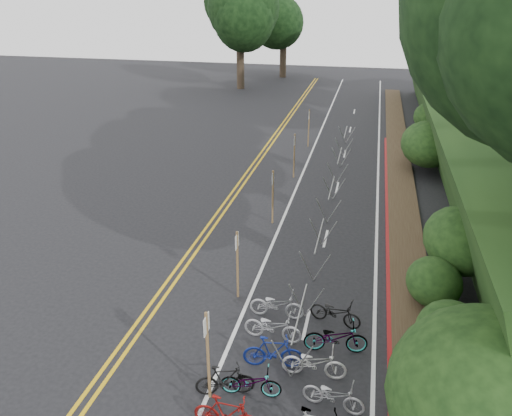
# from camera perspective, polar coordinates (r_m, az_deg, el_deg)

# --- Properties ---
(ground) EXTENTS (120.00, 120.00, 0.00)m
(ground) POSITION_cam_1_polar(r_m,az_deg,el_deg) (13.94, -10.33, -20.89)
(ground) COLOR black
(ground) RESTS_ON ground
(road_markings) EXTENTS (7.47, 80.00, 0.01)m
(road_markings) POSITION_cam_1_polar(r_m,az_deg,el_deg) (21.70, 1.49, -2.71)
(road_markings) COLOR gold
(road_markings) RESTS_ON ground
(red_curb) EXTENTS (0.25, 28.00, 0.10)m
(red_curb) POSITION_cam_1_polar(r_m,az_deg,el_deg) (23.08, 14.90, -1.73)
(red_curb) COLOR maroon
(red_curb) RESTS_ON ground
(bike_racks_rest) EXTENTS (1.14, 23.00, 1.17)m
(bike_racks_rest) POSITION_cam_1_polar(r_m,az_deg,el_deg) (23.69, 8.57, 1.66)
(bike_racks_rest) COLOR gray
(bike_racks_rest) RESTS_ON ground
(signpost_near) EXTENTS (0.08, 0.40, 2.64)m
(signpost_near) POSITION_cam_1_polar(r_m,az_deg,el_deg) (12.90, -5.54, -15.89)
(signpost_near) COLOR brown
(signpost_near) RESTS_ON ground
(signposts_rest) EXTENTS (0.08, 18.40, 2.50)m
(signposts_rest) POSITION_cam_1_polar(r_m,az_deg,el_deg) (24.68, 3.30, 4.25)
(signposts_rest) COLOR brown
(signposts_rest) RESTS_ON ground
(bike_front) EXTENTS (0.88, 1.61, 0.93)m
(bike_front) POSITION_cam_1_polar(r_m,az_deg,el_deg) (13.63, -3.56, -19.03)
(bike_front) COLOR black
(bike_front) RESTS_ON ground
(bike_valet) EXTENTS (3.25, 8.90, 1.06)m
(bike_valet) POSITION_cam_1_polar(r_m,az_deg,el_deg) (13.55, 3.82, -19.32)
(bike_valet) COLOR slate
(bike_valet) RESTS_ON ground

